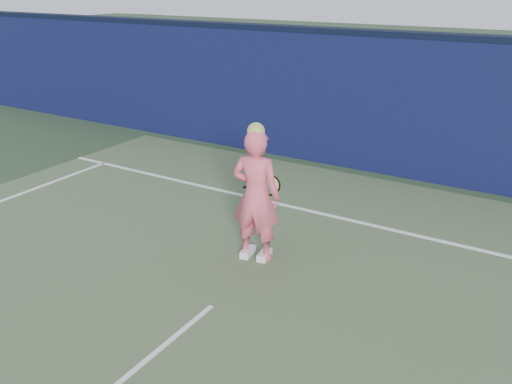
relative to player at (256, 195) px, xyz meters
The scene contains 6 objects.
ground 2.44m from the player, 85.49° to the right, with size 80.00×80.00×0.00m, color #2D4229.
backstop_wall 4.25m from the player, 87.58° to the left, with size 24.00×0.40×2.50m, color black.
wall_cap 4.55m from the player, 87.58° to the left, with size 24.00×0.42×0.10m, color black.
player is the anchor object (origin of this frame).
racket 0.42m from the player, 99.67° to the left, with size 0.57×0.15×0.30m.
court_lines 2.74m from the player, 86.06° to the right, with size 11.00×12.04×0.01m.
Camera 1 is at (3.13, -3.20, 3.47)m, focal length 38.00 mm.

